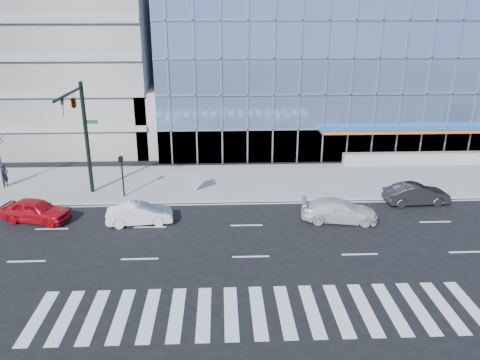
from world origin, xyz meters
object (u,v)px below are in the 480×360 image
at_px(traffic_signal, 78,115).
at_px(dark_sedan, 416,194).
at_px(white_sedan, 140,214).
at_px(pedestrian, 4,175).
at_px(tilted_panel, 194,179).
at_px(white_suv, 339,211).
at_px(red_sedan, 36,210).
at_px(ped_signal_post, 122,170).

distance_m(traffic_signal, dark_sedan, 23.61).
bearing_deg(dark_sedan, traffic_signal, 82.48).
bearing_deg(white_sedan, pedestrian, 51.90).
relative_size(pedestrian, tilted_panel, 1.41).
relative_size(white_suv, red_sedan, 1.10).
xyz_separation_m(white_suv, white_sedan, (-12.59, 0.11, -0.03)).
xyz_separation_m(white_sedan, pedestrian, (-11.10, 6.75, 0.40)).
bearing_deg(white_suv, pedestrian, 81.60).
bearing_deg(tilted_panel, white_sedan, -122.45).
bearing_deg(traffic_signal, white_sedan, -42.72).
xyz_separation_m(white_suv, dark_sedan, (6.00, 2.54, 0.03)).
bearing_deg(red_sedan, traffic_signal, -20.15).
distance_m(white_suv, pedestrian, 24.67).
bearing_deg(white_sedan, dark_sedan, -89.36).
height_order(white_suv, pedestrian, pedestrian).
bearing_deg(pedestrian, tilted_panel, -78.24).
distance_m(red_sedan, tilted_panel, 10.82).
relative_size(ped_signal_post, pedestrian, 1.64).
relative_size(red_sedan, tilted_panel, 3.35).
relative_size(dark_sedan, pedestrian, 2.40).
height_order(pedestrian, tilted_panel, tilted_panel).
bearing_deg(pedestrian, white_suv, -88.48).
bearing_deg(pedestrian, ped_signal_post, -86.72).
distance_m(white_sedan, dark_sedan, 18.75).
distance_m(traffic_signal, red_sedan, 6.78).
relative_size(white_sedan, dark_sedan, 0.93).
distance_m(traffic_signal, white_sedan, 8.06).
xyz_separation_m(traffic_signal, dark_sedan, (22.92, -1.57, -5.44)).
distance_m(white_suv, white_sedan, 12.59).
distance_m(dark_sedan, tilted_panel, 15.69).
distance_m(white_sedan, pedestrian, 13.00).
bearing_deg(tilted_panel, dark_sedan, -11.96).
distance_m(pedestrian, tilted_panel, 14.34).
height_order(traffic_signal, white_suv, traffic_signal).
bearing_deg(dark_sedan, pedestrian, 78.12).
distance_m(ped_signal_post, white_sedan, 4.96).
relative_size(white_sedan, tilted_panel, 3.12).
bearing_deg(dark_sedan, red_sedan, 90.46).
distance_m(traffic_signal, white_suv, 18.25).
bearing_deg(red_sedan, dark_sedan, -71.81).
height_order(white_sedan, pedestrian, pedestrian).
height_order(traffic_signal, white_sedan, traffic_signal).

